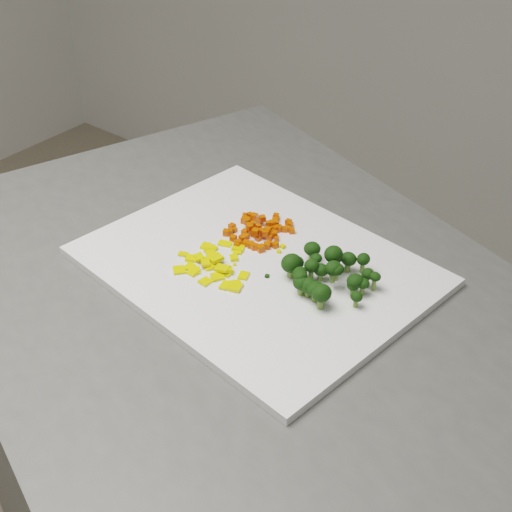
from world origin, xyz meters
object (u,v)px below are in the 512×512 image
Objects in this scene: cutting_board at (256,266)px; carrot_pile at (259,225)px; broccoli_pile at (331,268)px; pepper_pile at (212,262)px.

cutting_board is 4.50× the size of carrot_pile.
broccoli_pile reaches higher than cutting_board.
pepper_pile reaches higher than cutting_board.
cutting_board is at bearing -169.02° from broccoli_pile.
carrot_pile reaches higher than cutting_board.
cutting_board is 0.06m from pepper_pile.
cutting_board is at bearing 47.55° from pepper_pile.
cutting_board is 0.07m from carrot_pile.
broccoli_pile is at bearing 10.98° from cutting_board.
pepper_pile is at bearing -89.33° from carrot_pile.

